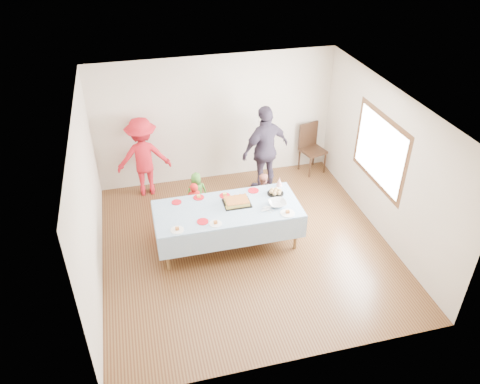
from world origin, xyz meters
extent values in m
plane|color=#472714|center=(0.00, 0.00, 0.00)|extent=(5.00, 5.00, 0.00)
cube|color=#C1B19D|center=(0.00, 2.50, 1.35)|extent=(5.00, 0.04, 2.70)
cube|color=#C1B19D|center=(0.00, -2.50, 1.35)|extent=(5.00, 0.04, 2.70)
cube|color=#C1B19D|center=(-2.50, 0.00, 1.35)|extent=(0.04, 5.00, 2.70)
cube|color=#C1B19D|center=(2.50, 0.00, 1.35)|extent=(0.04, 5.00, 2.70)
cube|color=white|center=(0.00, 0.00, 2.70)|extent=(5.00, 5.00, 0.04)
cube|color=#472B16|center=(2.47, 0.20, 1.50)|extent=(0.03, 1.75, 1.35)
cylinder|color=brown|center=(-1.42, -0.28, 0.36)|extent=(0.06, 0.06, 0.73)
cylinder|color=brown|center=(0.82, -0.28, 0.36)|extent=(0.06, 0.06, 0.73)
cylinder|color=brown|center=(-1.42, 0.56, 0.36)|extent=(0.06, 0.06, 0.73)
cylinder|color=brown|center=(0.82, 0.56, 0.36)|extent=(0.06, 0.06, 0.73)
cube|color=brown|center=(-0.30, 0.14, 0.75)|extent=(2.40, 1.00, 0.04)
cube|color=white|center=(-0.30, 0.14, 0.78)|extent=(2.50, 1.10, 0.01)
cube|color=black|center=(-0.11, 0.23, 0.79)|extent=(0.47, 0.36, 0.01)
cube|color=#EEC65A|center=(-0.11, 0.23, 0.82)|extent=(0.40, 0.30, 0.06)
cube|color=#994F23|center=(-0.11, 0.23, 0.86)|extent=(0.40, 0.30, 0.01)
cylinder|color=black|center=(0.64, 0.36, 0.79)|extent=(0.30, 0.30, 0.02)
sphere|color=tan|center=(0.71, 0.36, 0.83)|extent=(0.07, 0.07, 0.07)
sphere|color=tan|center=(0.67, 0.43, 0.83)|extent=(0.07, 0.07, 0.07)
sphere|color=tan|center=(0.60, 0.43, 0.83)|extent=(0.07, 0.07, 0.07)
sphere|color=tan|center=(0.56, 0.36, 0.83)|extent=(0.07, 0.07, 0.07)
sphere|color=tan|center=(0.60, 0.29, 0.83)|extent=(0.07, 0.07, 0.07)
sphere|color=tan|center=(0.67, 0.29, 0.83)|extent=(0.07, 0.07, 0.07)
sphere|color=tan|center=(0.64, 0.36, 0.83)|extent=(0.07, 0.07, 0.07)
imported|color=silver|center=(0.56, 0.01, 0.82)|extent=(0.31, 0.31, 0.08)
cone|color=white|center=(0.78, 0.60, 0.87)|extent=(0.11, 0.11, 0.18)
cylinder|color=red|center=(-1.12, 0.52, 0.79)|extent=(0.18, 0.18, 0.01)
cylinder|color=red|center=(-0.72, 0.57, 0.79)|extent=(0.19, 0.19, 0.01)
cylinder|color=red|center=(-0.26, 0.52, 0.79)|extent=(0.19, 0.19, 0.01)
cylinder|color=red|center=(0.28, 0.55, 0.79)|extent=(0.20, 0.20, 0.01)
cylinder|color=red|center=(-0.78, -0.15, 0.79)|extent=(0.19, 0.19, 0.01)
cylinder|color=white|center=(-1.21, -0.27, 0.79)|extent=(0.22, 0.22, 0.01)
cylinder|color=white|center=(-0.58, -0.25, 0.79)|extent=(0.21, 0.21, 0.01)
cylinder|color=white|center=(0.65, -0.26, 0.79)|extent=(0.25, 0.25, 0.01)
cylinder|color=black|center=(1.96, 1.94, 0.24)|extent=(0.04, 0.04, 0.48)
cylinder|color=black|center=(2.35, 2.05, 0.24)|extent=(0.04, 0.04, 0.48)
cylinder|color=black|center=(1.85, 2.33, 0.24)|extent=(0.04, 0.04, 0.48)
cylinder|color=black|center=(2.24, 2.44, 0.24)|extent=(0.04, 0.04, 0.48)
cube|color=black|center=(2.10, 2.19, 0.51)|extent=(0.58, 0.58, 0.06)
cube|color=black|center=(2.04, 2.40, 0.81)|extent=(0.47, 0.17, 0.56)
imported|color=red|center=(-0.76, 0.90, 0.44)|extent=(0.34, 0.24, 0.88)
imported|color=#3F7E2A|center=(-0.64, 1.33, 0.41)|extent=(0.41, 0.27, 0.82)
imported|color=#C9755E|center=(0.57, 0.95, 0.43)|extent=(0.47, 0.40, 0.85)
imported|color=red|center=(-1.56, 2.20, 0.84)|extent=(1.09, 0.63, 1.68)
imported|color=#352C3D|center=(0.85, 1.71, 0.94)|extent=(1.19, 0.82, 1.88)
camera|label=1|loc=(-1.68, -6.25, 5.40)|focal=35.00mm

